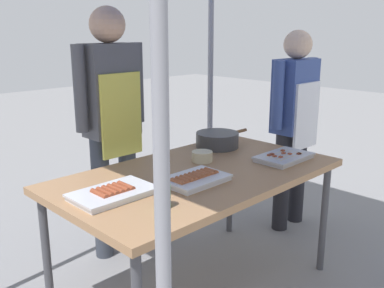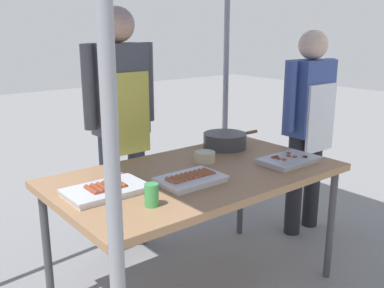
# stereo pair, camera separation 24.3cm
# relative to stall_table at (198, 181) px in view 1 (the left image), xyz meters

# --- Properties ---
(stall_table) EXTENTS (1.60, 0.90, 0.75)m
(stall_table) POSITION_rel_stall_table_xyz_m (0.00, 0.00, 0.00)
(stall_table) COLOR #9E724C
(stall_table) RESTS_ON ground
(tray_grilled_sausages) EXTENTS (0.34, 0.23, 0.05)m
(tray_grilled_sausages) POSITION_rel_stall_table_xyz_m (-0.14, -0.11, 0.07)
(tray_grilled_sausages) COLOR silver
(tray_grilled_sausages) RESTS_ON stall_table
(tray_meat_skewers) EXTENTS (0.35, 0.22, 0.04)m
(tray_meat_skewers) POSITION_rel_stall_table_xyz_m (0.53, -0.21, 0.07)
(tray_meat_skewers) COLOR #ADADB2
(tray_meat_skewers) RESTS_ON stall_table
(tray_pork_links) EXTENTS (0.39, 0.24, 0.05)m
(tray_pork_links) POSITION_rel_stall_table_xyz_m (-0.55, 0.02, 0.07)
(tray_pork_links) COLOR silver
(tray_pork_links) RESTS_ON stall_table
(cooking_wok) EXTENTS (0.45, 0.29, 0.10)m
(cooking_wok) POSITION_rel_stall_table_xyz_m (0.46, 0.28, 0.11)
(cooking_wok) COLOR #38383A
(cooking_wok) RESTS_ON stall_table
(condiment_bowl) EXTENTS (0.12, 0.12, 0.06)m
(condiment_bowl) POSITION_rel_stall_table_xyz_m (0.15, 0.12, 0.08)
(condiment_bowl) COLOR #BFB28C
(condiment_bowl) RESTS_ON stall_table
(drink_cup_near_edge) EXTENTS (0.06, 0.06, 0.11)m
(drink_cup_near_edge) POSITION_rel_stall_table_xyz_m (-0.47, -0.24, 0.11)
(drink_cup_near_edge) COLOR #3F994C
(drink_cup_near_edge) RESTS_ON stall_table
(vendor_woman) EXTENTS (0.52, 0.23, 1.66)m
(vendor_woman) POSITION_rel_stall_table_xyz_m (-0.05, 0.75, 0.29)
(vendor_woman) COLOR #333842
(vendor_woman) RESTS_ON ground
(customer_nearby) EXTENTS (0.52, 0.22, 1.51)m
(customer_nearby) POSITION_rel_stall_table_xyz_m (1.17, 0.14, 0.19)
(customer_nearby) COLOR black
(customer_nearby) RESTS_ON ground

